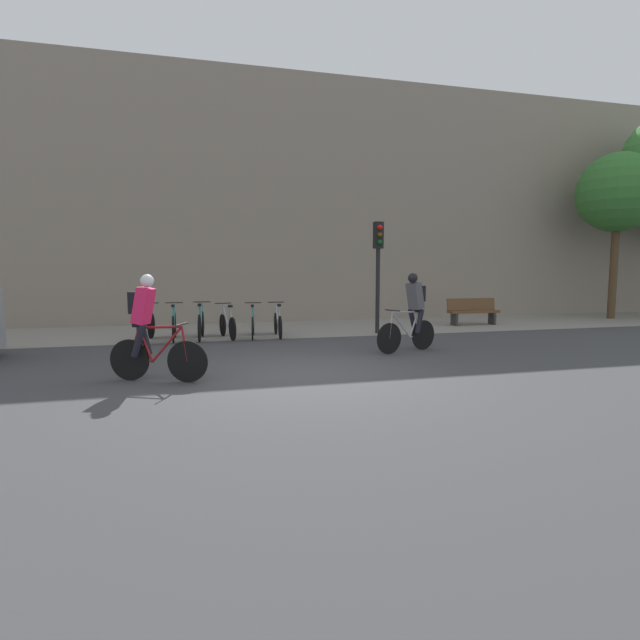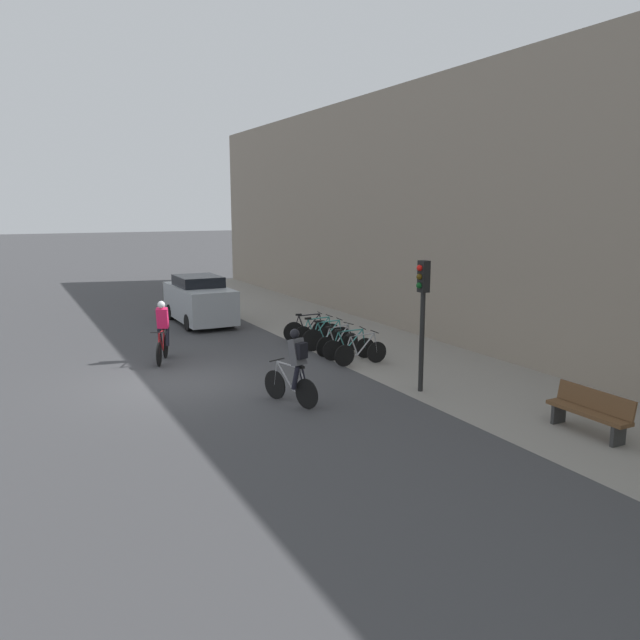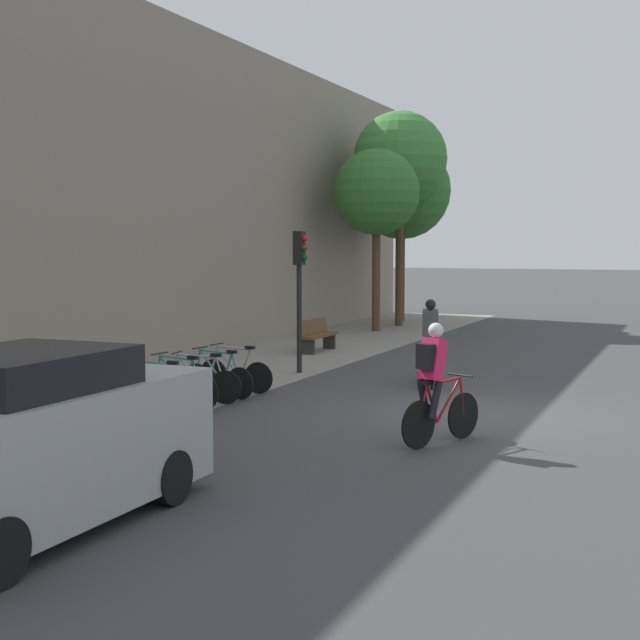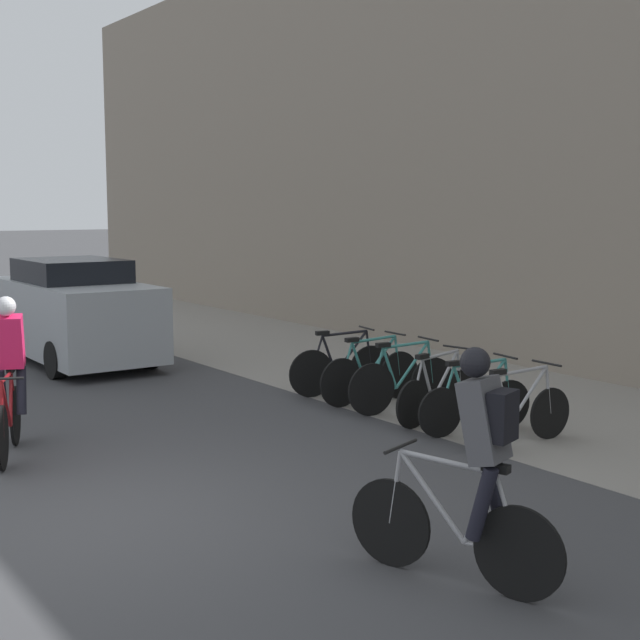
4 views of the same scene
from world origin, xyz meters
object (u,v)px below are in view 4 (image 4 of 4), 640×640
Objects in this scene: parked_bike_4 at (475,402)px; parked_bike_2 at (402,382)px; cyclist_pink at (9,371)px; parked_bike_0 at (341,367)px; parked_bike_3 at (437,393)px; parked_bike_5 at (518,413)px; cyclist_grey at (474,462)px; parked_bike_1 at (371,374)px; parked_car at (75,313)px.

parked_bike_2 is at bearing 179.92° from parked_bike_4.
parked_bike_0 is at bearing 94.79° from cyclist_pink.
parked_bike_5 is (1.39, -0.00, 0.00)m from parked_bike_3.
parked_bike_0 reaches higher than parked_bike_5.
parked_bike_0 is at bearing 151.62° from cyclist_grey.
cyclist_grey is 6.26m from parked_bike_1.
parked_bike_2 is (0.69, 0.00, 0.01)m from parked_bike_1.
parked_bike_2 is 1.03× the size of parked_bike_4.
parked_bike_2 is 1.39m from parked_bike_4.
parked_bike_3 is at bearing 71.32° from cyclist_pink.
parked_bike_1 is 1.03× the size of parked_bike_5.
cyclist_pink is 4.99m from parked_bike_1.
cyclist_grey is 6.86m from parked_bike_0.
parked_bike_1 is at bearing 179.97° from parked_bike_5.
parked_bike_2 is 2.09m from parked_bike_5.
parked_bike_3 is 0.98× the size of parked_bike_4.
parked_bike_0 reaches higher than parked_bike_4.
cyclist_pink is at bearing -163.11° from cyclist_grey.
parked_bike_1 is (0.28, 4.95, -0.54)m from cyclist_pink.
cyclist_pink is 1.05× the size of parked_bike_2.
parked_bike_3 is at bearing 17.69° from parked_car.
parked_bike_5 is at bearing 58.26° from cyclist_pink.
parked_bike_3 is (-3.93, 3.25, -0.56)m from cyclist_grey.
parked_bike_4 is 8.11m from parked_car.
parked_car is (-4.99, -2.26, 0.49)m from parked_bike_0.
parked_bike_3 is (0.70, -0.00, -0.03)m from parked_bike_2.
parked_bike_0 is 1.00× the size of parked_bike_5.
parked_bike_2 is at bearing -0.00° from parked_bike_0.
parked_bike_4 is (0.69, -0.00, -0.00)m from parked_bike_3.
parked_bike_5 is 0.39× the size of parked_car.
parked_bike_1 is at bearing -179.93° from parked_bike_2.
parked_bike_1 is at bearing 148.58° from cyclist_grey.
parked_bike_0 is 0.70m from parked_bike_1.
parked_bike_1 reaches higher than parked_bike_4.
parked_bike_4 is at bearing 16.20° from parked_car.
parked_bike_1 reaches higher than parked_bike_5.
parked_bike_1 is 1.39m from parked_bike_3.
parked_bike_2 reaches higher than parked_bike_0.
parked_bike_0 is at bearing 179.95° from parked_bike_3.
parked_car is (-7.77, -2.26, 0.51)m from parked_bike_4.
parked_bike_0 is 3.48m from parked_bike_5.
parked_bike_4 is (2.37, 4.95, -0.56)m from cyclist_pink.
parked_bike_4 is at bearing -180.00° from parked_bike_5.
parked_bike_5 is (2.09, -0.00, -0.03)m from parked_bike_2.
cyclist_pink is 5.07m from parked_bike_2.
cyclist_grey is 11.05m from parked_car.
cyclist_pink reaches higher than parked_bike_3.
parked_bike_2 is at bearing 179.87° from parked_bike_3.
parked_bike_3 is 1.39m from parked_bike_5.
cyclist_pink reaches higher than parked_bike_0.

